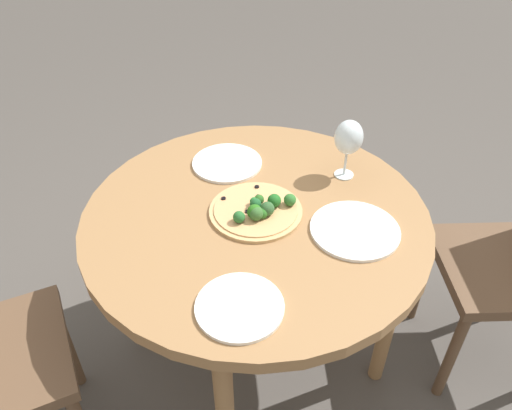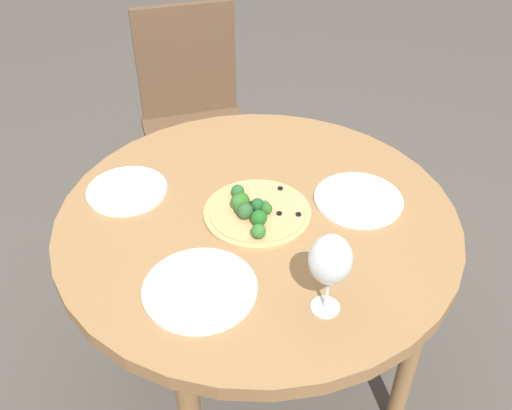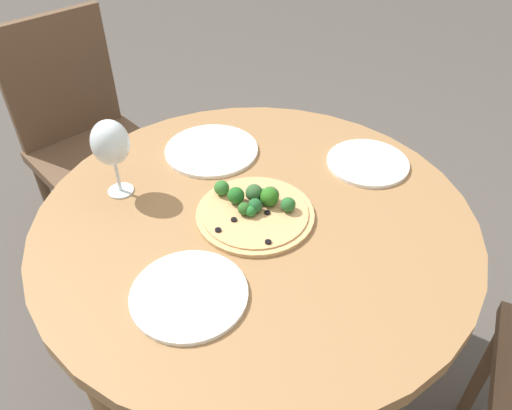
% 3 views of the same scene
% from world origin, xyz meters
% --- Properties ---
extents(ground_plane, '(12.00, 12.00, 0.00)m').
position_xyz_m(ground_plane, '(0.00, 0.00, 0.00)').
color(ground_plane, '#4C4742').
extents(dining_table, '(1.01, 1.01, 0.70)m').
position_xyz_m(dining_table, '(0.00, 0.00, 0.63)').
color(dining_table, olive).
rests_on(dining_table, ground_plane).
extents(chair_2, '(0.55, 0.55, 0.90)m').
position_xyz_m(chair_2, '(0.74, -0.47, 0.50)').
color(chair_2, brown).
rests_on(chair_2, ground_plane).
extents(pizza, '(0.27, 0.27, 0.06)m').
position_xyz_m(pizza, '(0.00, -0.01, 0.72)').
color(pizza, tan).
rests_on(pizza, dining_table).
extents(wine_glass, '(0.09, 0.09, 0.19)m').
position_xyz_m(wine_glass, '(0.34, -0.01, 0.84)').
color(wine_glass, silver).
rests_on(wine_glass, dining_table).
extents(plate_near, '(0.25, 0.25, 0.01)m').
position_xyz_m(plate_near, '(0.18, -0.22, 0.71)').
color(plate_near, white).
rests_on(plate_near, dining_table).
extents(plate_far, '(0.23, 0.23, 0.01)m').
position_xyz_m(plate_far, '(0.06, 0.26, 0.71)').
color(plate_far, white).
rests_on(plate_far, dining_table).
extents(plate_side, '(0.21, 0.21, 0.01)m').
position_xyz_m(plate_side, '(-0.23, -0.27, 0.71)').
color(plate_side, white).
rests_on(plate_side, dining_table).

